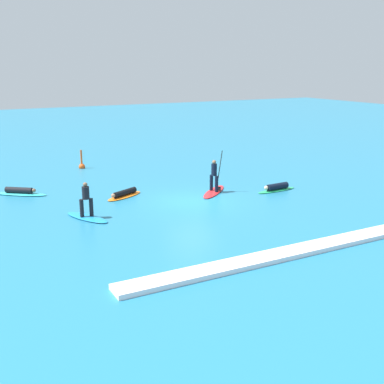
{
  "coord_description": "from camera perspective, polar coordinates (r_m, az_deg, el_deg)",
  "views": [
    {
      "loc": [
        -11.37,
        -21.17,
        6.84
      ],
      "look_at": [
        0.0,
        0.0,
        0.5
      ],
      "focal_mm": 45.34,
      "sensor_mm": 36.0,
      "label": 1
    }
  ],
  "objects": [
    {
      "name": "surfer_on_blue_board",
      "position": [
        22.66,
        -12.29,
        -2.11
      ],
      "size": [
        1.78,
        2.69,
        1.7
      ],
      "rotation": [
        0.0,
        0.0,
        2.0
      ],
      "color": "#1E8CD1",
      "rests_on": "ground_plane"
    },
    {
      "name": "marker_buoy",
      "position": [
        33.78,
        -12.83,
        3.09
      ],
      "size": [
        0.43,
        0.43,
        1.36
      ],
      "color": "#E55119",
      "rests_on": "ground_plane"
    },
    {
      "name": "surfer_on_teal_board",
      "position": [
        27.81,
        -19.58,
        -0.02
      ],
      "size": [
        2.82,
        2.38,
        0.42
      ],
      "rotation": [
        0.0,
        0.0,
        5.63
      ],
      "color": "#33C6CC",
      "rests_on": "ground_plane"
    },
    {
      "name": "ground_plane",
      "position": [
        24.98,
        0.0,
        -1.11
      ],
      "size": [
        120.0,
        120.0,
        0.0
      ],
      "primitive_type": "plane",
      "color": "teal",
      "rests_on": "ground"
    },
    {
      "name": "surfer_on_green_board",
      "position": [
        27.43,
        9.92,
        0.49
      ],
      "size": [
        2.59,
        0.71,
        0.43
      ],
      "rotation": [
        0.0,
        0.0,
        3.2
      ],
      "color": "#23B266",
      "rests_on": "ground_plane"
    },
    {
      "name": "surfer_on_red_board",
      "position": [
        26.66,
        2.61,
        0.88
      ],
      "size": [
        2.73,
        2.6,
        2.36
      ],
      "rotation": [
        0.0,
        0.0,
        0.75
      ],
      "color": "red",
      "rests_on": "ground_plane"
    },
    {
      "name": "wave_crest",
      "position": [
        18.58,
        12.01,
        -6.86
      ],
      "size": [
        14.16,
        0.9,
        0.18
      ],
      "primitive_type": "cube",
      "color": "white",
      "rests_on": "ground_plane"
    },
    {
      "name": "surfer_on_orange_board",
      "position": [
        26.08,
        -7.97,
        -0.26
      ],
      "size": [
        2.49,
        1.76,
        0.38
      ],
      "rotation": [
        0.0,
        0.0,
        3.61
      ],
      "color": "orange",
      "rests_on": "ground_plane"
    }
  ]
}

